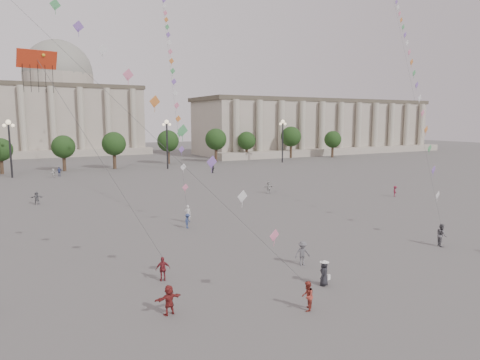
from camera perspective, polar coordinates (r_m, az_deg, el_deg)
name	(u,v)px	position (r m, az deg, el deg)	size (l,w,h in m)	color
ground	(312,302)	(26.45, 9.54, -15.77)	(360.00, 360.00, 0.00)	#4E4C4A
hall_east	(318,126)	(144.41, 10.33, 7.03)	(84.00, 26.22, 17.20)	#9E9684
hall_central	(61,108)	(149.02, -22.80, 8.80)	(48.30, 34.30, 35.50)	#9E9684
tree_row	(89,144)	(98.30, -19.54, 4.52)	(137.12, 5.12, 8.00)	#37271B
lamp_post_mid_west	(9,138)	(89.06, -28.39, 4.97)	(2.00, 0.90, 10.65)	#262628
lamp_post_mid_east	(167,135)	(93.99, -9.72, 5.93)	(2.00, 0.90, 10.65)	#262628
lamp_post_far_east	(283,133)	(107.40, 5.71, 6.25)	(2.00, 0.90, 10.65)	#262628
person_crowd_0	(59,172)	(87.90, -22.97, 1.04)	(1.05, 0.44, 1.79)	navy
person_crowd_4	(53,173)	(86.01, -23.65, 0.84)	(1.59, 0.51, 1.72)	beige
person_crowd_6	(303,253)	(32.16, 8.34, -9.64)	(1.18, 0.68, 1.82)	#57565B
person_crowd_7	(268,187)	(62.37, 3.82, -0.97)	(1.63, 0.52, 1.76)	#B0AFAC
person_crowd_8	(395,191)	(63.40, 19.97, -1.41)	(0.97, 0.56, 1.51)	maroon
person_crowd_9	(213,169)	(86.25, -3.64, 1.50)	(1.56, 0.50, 1.68)	black
person_crowd_12	(37,198)	(59.90, -25.47, -2.18)	(1.52, 0.49, 1.64)	slate
person_crowd_13	(188,214)	(44.94, -6.99, -4.49)	(0.68, 0.44, 1.85)	silver
tourist_0	(163,269)	(29.40, -10.24, -11.59)	(0.96, 0.40, 1.64)	maroon
tourist_2	(169,300)	(24.63, -9.44, -15.49)	(1.56, 0.50, 1.68)	maroon
kite_flyer_0	(307,296)	(25.07, 8.98, -15.04)	(0.82, 0.64, 1.69)	maroon
kite_flyer_1	(188,221)	(42.65, -7.00, -5.43)	(0.96, 0.55, 1.48)	navy
kite_flyer_2	(441,235)	(40.28, 25.27, -6.65)	(0.93, 0.72, 1.91)	#59585D
hat_person	(324,272)	(28.70, 11.17, -12.00)	(0.96, 0.88, 1.69)	black
dragon_kite	(39,73)	(28.46, -25.23, 12.81)	(4.48, 1.40, 14.32)	red
kite_train_mid	(166,18)	(68.63, -9.90, 20.51)	(13.23, 46.69, 66.08)	#3F3F3F
kite_train_east	(404,36)	(67.15, 21.02, 17.53)	(33.83, 38.72, 64.81)	#3F3F3F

